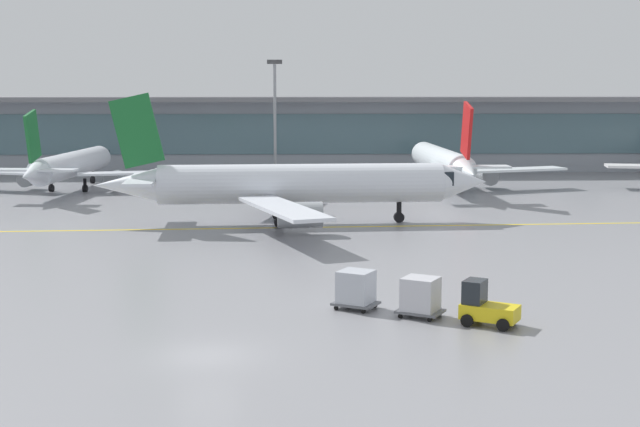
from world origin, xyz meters
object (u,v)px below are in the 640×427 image
Objects in this scene: taxiing_regional_jet at (296,185)px; baggage_tug at (485,306)px; gate_airplane_1 at (71,165)px; apron_light_mast_1 at (275,113)px; cargo_dolly_lead at (421,296)px; cargo_dolly_trailing at (356,288)px; gate_airplane_2 at (442,162)px.

taxiing_regional_jet is 10.76× the size of baggage_tug.
apron_light_mast_1 is at bearing -53.67° from gate_airplane_1.
gate_airplane_1 is 9.04× the size of baggage_tug.
taxiing_regional_jet reaches higher than cargo_dolly_lead.
cargo_dolly_lead is 67.36m from apron_light_mast_1.
gate_airplane_1 is 58.37m from cargo_dolly_trailing.
cargo_dolly_lead is at bearing -83.04° from apron_light_mast_1.
gate_airplane_1 is at bearing 146.36° from cargo_dolly_trailing.
baggage_tug is (8.63, -31.33, -2.26)m from taxiing_regional_jet.
apron_light_mast_1 reaches higher than baggage_tug.
gate_airplane_2 is 11.05× the size of cargo_dolly_lead.
taxiing_regional_jet reaches higher than baggage_tug.
cargo_dolly_lead is at bearing -82.09° from taxiing_regional_jet.
apron_light_mast_1 is (-2.31, 36.79, 4.56)m from taxiing_regional_jet.
baggage_tug is 0.21× the size of apron_light_mast_1.
apron_light_mast_1 reaches higher than cargo_dolly_lead.
apron_light_mast_1 reaches higher than cargo_dolly_trailing.
baggage_tug is at bearing 170.64° from gate_airplane_2.
gate_airplane_1 reaches higher than baggage_tug.
gate_airplane_2 is (39.37, -0.14, 0.22)m from gate_airplane_1.
gate_airplane_2 is 0.91× the size of taxiing_regional_jet.
cargo_dolly_trailing is at bearing 180.00° from baggage_tug.
gate_airplane_2 is at bearing 112.06° from baggage_tug.
gate_airplane_2 is 11.05× the size of cargo_dolly_trailing.
baggage_tug is at bearing -80.88° from apron_light_mast_1.
cargo_dolly_trailing is at bearing -147.71° from gate_airplane_1.
taxiing_regional_jet is at bearing 144.54° from gate_airplane_2.
cargo_dolly_lead is at bearing 180.00° from baggage_tug.
gate_airplane_1 is 10.20× the size of cargo_dolly_trailing.
gate_airplane_1 is at bearing 149.67° from baggage_tug.
cargo_dolly_lead is 0.19× the size of apron_light_mast_1.
cargo_dolly_trailing is at bearing -87.43° from taxiing_regional_jet.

